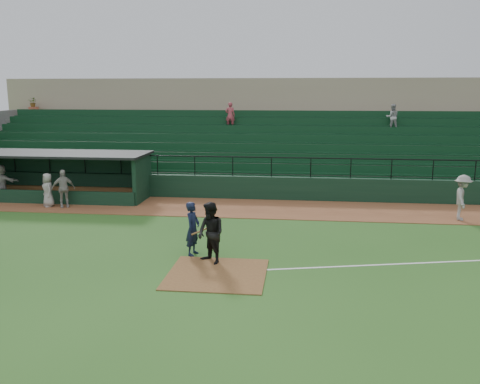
# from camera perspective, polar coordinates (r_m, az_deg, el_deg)

# --- Properties ---
(ground) EXTENTS (90.00, 90.00, 0.00)m
(ground) POSITION_cam_1_polar(r_m,az_deg,el_deg) (16.84, -2.04, -8.00)
(ground) COLOR #27551B
(ground) RESTS_ON ground
(warning_track) EXTENTS (40.00, 4.00, 0.03)m
(warning_track) POSITION_cam_1_polar(r_m,az_deg,el_deg) (24.46, 0.83, -1.82)
(warning_track) COLOR brown
(warning_track) RESTS_ON ground
(home_plate_dirt) EXTENTS (3.00, 3.00, 0.03)m
(home_plate_dirt) POSITION_cam_1_polar(r_m,az_deg,el_deg) (15.90, -2.60, -9.12)
(home_plate_dirt) COLOR brown
(home_plate_dirt) RESTS_ON ground
(foul_line) EXTENTS (17.49, 4.44, 0.01)m
(foul_line) POSITION_cam_1_polar(r_m,az_deg,el_deg) (18.63, 23.91, -7.06)
(foul_line) COLOR white
(foul_line) RESTS_ON ground
(stadium_structure) EXTENTS (38.00, 13.08, 6.40)m
(stadium_structure) POSITION_cam_1_polar(r_m,az_deg,el_deg) (32.42, 2.42, 5.50)
(stadium_structure) COLOR black
(stadium_structure) RESTS_ON ground
(dugout) EXTENTS (8.90, 3.20, 2.42)m
(dugout) POSITION_cam_1_polar(r_m,az_deg,el_deg) (28.38, -18.80, 2.11)
(dugout) COLOR black
(dugout) RESTS_ON ground
(batter_at_plate) EXTENTS (1.08, 0.75, 1.85)m
(batter_at_plate) POSITION_cam_1_polar(r_m,az_deg,el_deg) (17.52, -5.29, -4.09)
(batter_at_plate) COLOR black
(batter_at_plate) RESTS_ON ground
(umpire) EXTENTS (1.24, 1.23, 2.03)m
(umpire) POSITION_cam_1_polar(r_m,az_deg,el_deg) (16.59, -3.28, -4.63)
(umpire) COLOR black
(umpire) RESTS_ON ground
(runner) EXTENTS (1.02, 1.42, 1.98)m
(runner) POSITION_cam_1_polar(r_m,az_deg,el_deg) (24.00, 23.58, -0.58)
(runner) COLOR gray
(runner) RESTS_ON warning_track
(dugout_player_a) EXTENTS (1.15, 0.92, 1.83)m
(dugout_player_a) POSITION_cam_1_polar(r_m,az_deg,el_deg) (25.89, -19.15, 0.38)
(dugout_player_a) COLOR #A19D97
(dugout_player_a) RESTS_ON warning_track
(dugout_player_b) EXTENTS (0.92, 0.94, 1.63)m
(dugout_player_b) POSITION_cam_1_polar(r_m,az_deg,el_deg) (26.30, -20.66, 0.22)
(dugout_player_b) COLOR #A09C96
(dugout_player_b) RESTS_ON warning_track
(dugout_player_c) EXTENTS (1.72, 0.63, 1.82)m
(dugout_player_c) POSITION_cam_1_polar(r_m,az_deg,el_deg) (28.87, -25.08, 1.00)
(dugout_player_c) COLOR #A5A19A
(dugout_player_c) RESTS_ON warning_track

